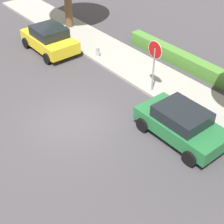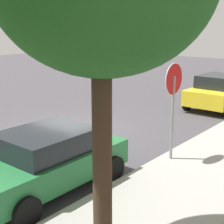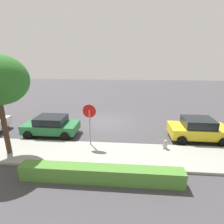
% 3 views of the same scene
% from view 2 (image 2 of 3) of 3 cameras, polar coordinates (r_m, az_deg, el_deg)
% --- Properties ---
extents(ground_plane, '(60.00, 60.00, 0.00)m').
position_cam_2_polar(ground_plane, '(12.78, -6.31, -2.87)').
color(ground_plane, '#423F44').
extents(sidewalk_curb, '(32.00, 2.72, 0.14)m').
position_cam_2_polar(sidewalk_curb, '(9.87, 16.58, -8.23)').
color(sidewalk_curb, '#9E9B93').
rests_on(sidewalk_curb, ground_plane).
extents(stop_sign, '(0.88, 0.08, 2.80)m').
position_cam_2_polar(stop_sign, '(9.27, 10.17, 2.92)').
color(stop_sign, gray).
rests_on(stop_sign, ground_plane).
extents(parked_car_green, '(3.85, 2.08, 1.42)m').
position_cam_2_polar(parked_car_green, '(8.14, -10.77, -7.67)').
color(parked_car_green, '#236B38').
rests_on(parked_car_green, ground_plane).
extents(parked_car_yellow, '(3.82, 2.15, 1.54)m').
position_cam_2_polar(parked_car_yellow, '(16.50, 17.48, 3.28)').
color(parked_car_yellow, yellow).
rests_on(parked_car_yellow, ground_plane).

